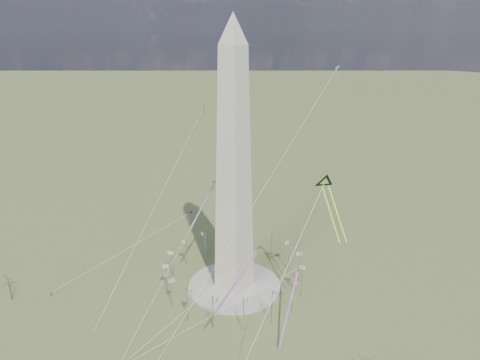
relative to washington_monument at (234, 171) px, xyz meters
The scene contains 13 objects.
ground 47.95m from the washington_monument, ahead, with size 2000.00×2000.00×0.00m, color #4A5229.
plaza 47.55m from the washington_monument, ahead, with size 36.00×36.00×0.80m, color #A6A598.
washington_monument is the anchor object (origin of this frame).
flagpole_ring 40.68m from the washington_monument, 169.63° to the right, with size 54.40×54.40×13.00m.
tree_far 92.74m from the washington_monument, 136.45° to the right, with size 6.14×6.14×10.74m.
person_west 83.99m from the washington_monument, 137.09° to the right, with size 0.94×0.73×1.93m, color gray.
kite_delta_black 34.67m from the washington_monument, ahead, with size 17.00×16.04×15.68m.
kite_diamond_purple 38.46m from the washington_monument, behind, with size 2.44×3.35×9.81m.
kite_streamer_left 37.77m from the washington_monument, 46.41° to the right, with size 2.16×20.74×14.23m.
kite_streamer_mid 18.78m from the washington_monument, behind, with size 5.23×19.63×13.61m.
kite_streamer_right 46.90m from the washington_monument, ahead, with size 8.42×23.17×16.38m.
kite_small_red 52.31m from the washington_monument, 143.83° to the left, with size 1.39×1.61×4.35m.
kite_small_white 57.20m from the washington_monument, 69.47° to the left, with size 1.54×2.19×4.55m.
Camera 1 is at (89.54, -112.80, 96.03)m, focal length 32.00 mm.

